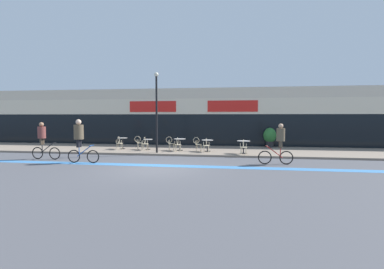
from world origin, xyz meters
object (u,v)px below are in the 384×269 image
bistro_table_4 (244,144)px  planter_pot (270,137)px  cafe_chair_0_near (119,142)px  cafe_chair_3_side (198,143)px  bistro_table_2 (180,142)px  bistro_table_1 (148,142)px  cyclist_1 (80,137)px  cafe_chair_2_near (178,143)px  cafe_chair_2_side (170,142)px  cyclist_0 (43,138)px  cafe_chair_1_side (139,142)px  lamp_post (157,106)px  cafe_chair_3_near (206,144)px  cafe_chair_4_near (243,146)px  bistro_table_0 (123,141)px  cyclist_2 (279,141)px  bistro_table_3 (207,143)px  cafe_chair_1_near (145,143)px

bistro_table_4 → planter_pot: (1.91, 4.09, 0.21)m
cafe_chair_0_near → cafe_chair_3_side: bearing=-96.6°
bistro_table_2 → bistro_table_1: bearing=175.2°
cyclist_1 → cafe_chair_2_near: bearing=46.2°
bistro_table_1 → cafe_chair_2_side: 1.62m
cafe_chair_0_near → cyclist_0: (-2.71, -4.02, 0.53)m
cafe_chair_2_near → bistro_table_2: bearing=0.4°
bistro_table_1 → planter_pot: bearing=19.6°
cafe_chair_1_side → planter_pot: bearing=10.8°
cafe_chair_0_near → lamp_post: size_ratio=0.18×
cafe_chair_3_near → cafe_chair_4_near: (2.25, -0.71, 0.00)m
bistro_table_0 → cafe_chair_2_side: 3.48m
bistro_table_1 → cafe_chair_4_near: cafe_chair_4_near is taller
cafe_chair_0_near → lamp_post: lamp_post is taller
cafe_chair_2_near → bistro_table_1: bearing=70.4°
cafe_chair_3_near → lamp_post: (-3.02, -0.49, 2.34)m
bistro_table_1 → cafe_chair_1_side: bearing=-179.1°
bistro_table_4 → cafe_chair_0_near: bearing=175.2°
cafe_chair_2_side → cafe_chair_3_side: bearing=-11.1°
bistro_table_1 → cyclist_2: size_ratio=0.35×
cafe_chair_1_side → cyclist_0: size_ratio=0.44×
cafe_chair_2_near → cyclist_0: 7.73m
lamp_post → cyclist_0: (-5.62, -2.94, -1.81)m
cafe_chair_2_side → cyclist_2: 7.61m
bistro_table_4 → bistro_table_2: bearing=166.9°
cafe_chair_2_near → cyclist_2: size_ratio=0.45×
bistro_table_3 → cafe_chair_1_side: cafe_chair_1_side is taller
bistro_table_3 → cyclist_0: (-8.63, -4.05, 0.51)m
cafe_chair_0_near → planter_pot: bearing=-78.4°
cafe_chair_2_near → cyclist_2: bearing=-119.9°
lamp_post → cafe_chair_4_near: bearing=-2.5°
planter_pot → cafe_chair_4_near: bearing=-112.2°
bistro_table_1 → cafe_chair_3_near: bearing=-14.5°
lamp_post → cyclist_2: 7.69m
planter_pot → bistro_table_1: bearing=-160.4°
cafe_chair_1_near → cyclist_0: size_ratio=0.44×
bistro_table_1 → cafe_chair_0_near: (-1.85, -0.46, 0.02)m
cafe_chair_0_near → cafe_chair_1_near: (1.85, -0.16, 0.00)m
bistro_table_1 → cyclist_0: bearing=-135.5°
bistro_table_4 → cafe_chair_1_near: size_ratio=0.87×
cyclist_2 → cafe_chair_2_side: bearing=-35.9°
bistro_table_4 → cafe_chair_1_side: (-6.97, 1.14, -0.04)m
cafe_chair_3_side → bistro_table_1: bearing=179.4°
planter_pot → cafe_chair_2_side: bearing=-154.8°
cafe_chair_1_side → lamp_post: size_ratio=0.18×
cyclist_0 → bistro_table_1: bearing=44.6°
bistro_table_2 → cafe_chair_0_near: cafe_chair_0_near is taller
cafe_chair_4_near → lamp_post: 5.77m
bistro_table_3 → cafe_chair_1_near: cafe_chair_1_near is taller
lamp_post → cafe_chair_0_near: bearing=159.6°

